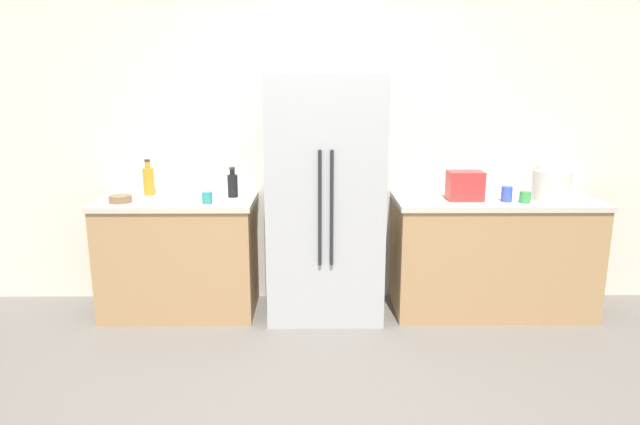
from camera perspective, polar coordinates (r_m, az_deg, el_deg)
kitchen_back_panel at (r=4.38m, az=-0.52°, el=9.72°), size 5.56×0.10×2.91m
counter_left at (r=4.35m, az=-14.13°, el=-4.31°), size 1.15×0.61×0.88m
counter_right at (r=4.43m, az=17.17°, el=-4.19°), size 1.49×0.61×0.88m
refrigerator at (r=4.08m, az=0.52°, el=1.39°), size 0.83×0.64×1.77m
toaster at (r=4.18m, az=14.59°, el=2.67°), size 0.25×0.17×0.21m
rice_cooker at (r=4.37m, az=22.62°, el=3.30°), size 0.28×0.28×0.35m
bottle_a at (r=4.21m, az=-8.91°, el=2.82°), size 0.07×0.07×0.22m
bottle_b at (r=4.43m, az=-17.10°, el=3.16°), size 0.08×0.08×0.27m
cup_a at (r=4.23m, az=20.20°, el=1.49°), size 0.08×0.08×0.08m
cup_b at (r=4.22m, az=18.53°, el=1.80°), size 0.08×0.08×0.11m
cup_c at (r=4.02m, az=-11.46°, el=1.48°), size 0.07×0.07×0.08m
bowl_a at (r=4.23m, az=-19.72°, el=1.32°), size 0.16×0.16×0.05m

